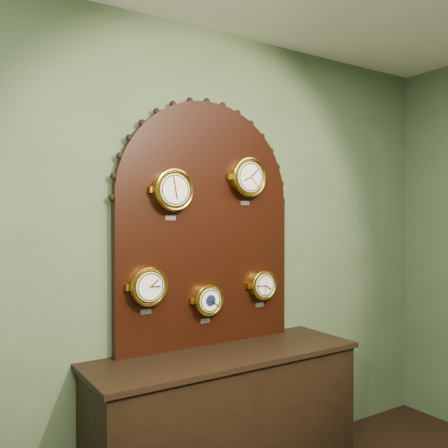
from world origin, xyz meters
TOP-DOWN VIEW (x-y plane):
  - wall_back at (0.00, 2.50)m, footprint 4.00×0.00m
  - shop_counter at (0.00, 2.23)m, footprint 1.60×0.50m
  - display_board at (0.00, 2.45)m, footprint 1.26×0.06m
  - roman_clock at (-0.27, 2.38)m, footprint 0.25×0.08m
  - arabic_clock at (0.27, 2.38)m, footprint 0.26×0.08m
  - hygrometer at (-0.42, 2.38)m, footprint 0.22×0.08m
  - barometer at (-0.03, 2.38)m, footprint 0.19×0.08m
  - tide_clock at (0.38, 2.38)m, footprint 0.20×0.08m

SIDE VIEW (x-z plane):
  - shop_counter at x=0.00m, z-range 0.00..0.80m
  - barometer at x=-0.03m, z-range 0.99..1.24m
  - tide_clock at x=0.38m, z-range 1.05..1.30m
  - hygrometer at x=-0.42m, z-range 1.09..1.37m
  - wall_back at x=0.00m, z-range -0.60..3.40m
  - display_board at x=0.00m, z-range 0.86..2.39m
  - roman_clock at x=-0.27m, z-range 1.63..1.93m
  - arabic_clock at x=0.27m, z-range 1.72..2.03m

